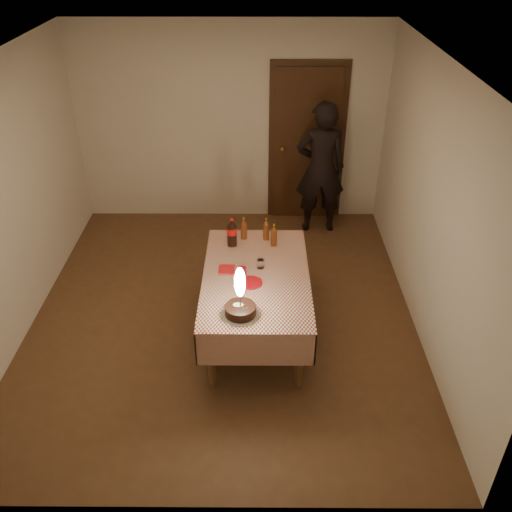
% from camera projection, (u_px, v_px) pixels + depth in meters
% --- Properties ---
extents(ground, '(4.00, 4.50, 0.01)m').
position_uv_depth(ground, '(224.00, 313.00, 5.82)').
color(ground, brown).
rests_on(ground, ground).
extents(room_shell, '(4.04, 4.54, 2.62)m').
position_uv_depth(room_shell, '(222.00, 167.00, 4.99)').
color(room_shell, beige).
rests_on(room_shell, ground).
extents(dining_table, '(1.02, 1.72, 0.70)m').
position_uv_depth(dining_table, '(256.00, 283.00, 5.23)').
color(dining_table, brown).
rests_on(dining_table, ground).
extents(birthday_cake, '(0.34, 0.34, 0.48)m').
position_uv_depth(birthday_cake, '(240.00, 303.00, 4.62)').
color(birthday_cake, white).
rests_on(birthday_cake, dining_table).
extents(red_plate, '(0.22, 0.22, 0.01)m').
position_uv_depth(red_plate, '(251.00, 282.00, 5.07)').
color(red_plate, '#B70C15').
rests_on(red_plate, dining_table).
extents(red_cup, '(0.08, 0.08, 0.10)m').
position_uv_depth(red_cup, '(242.00, 272.00, 5.14)').
color(red_cup, '#B90C26').
rests_on(red_cup, dining_table).
extents(clear_cup, '(0.07, 0.07, 0.09)m').
position_uv_depth(clear_cup, '(260.00, 264.00, 5.26)').
color(clear_cup, white).
rests_on(clear_cup, dining_table).
extents(napkin_stack, '(0.15, 0.15, 0.02)m').
position_uv_depth(napkin_stack, '(227.00, 269.00, 5.25)').
color(napkin_stack, red).
rests_on(napkin_stack, dining_table).
extents(cola_bottle, '(0.10, 0.10, 0.32)m').
position_uv_depth(cola_bottle, '(232.00, 232.00, 5.56)').
color(cola_bottle, black).
rests_on(cola_bottle, dining_table).
extents(amber_bottle_left, '(0.06, 0.06, 0.25)m').
position_uv_depth(amber_bottle_left, '(244.00, 229.00, 5.70)').
color(amber_bottle_left, '#612B10').
rests_on(amber_bottle_left, dining_table).
extents(amber_bottle_right, '(0.06, 0.06, 0.25)m').
position_uv_depth(amber_bottle_right, '(274.00, 235.00, 5.58)').
color(amber_bottle_right, '#612B10').
rests_on(amber_bottle_right, dining_table).
extents(amber_bottle_mid, '(0.06, 0.06, 0.25)m').
position_uv_depth(amber_bottle_mid, '(266.00, 229.00, 5.69)').
color(amber_bottle_mid, '#612B10').
rests_on(amber_bottle_mid, dining_table).
extents(photographer, '(0.65, 0.47, 1.74)m').
position_uv_depth(photographer, '(321.00, 168.00, 6.90)').
color(photographer, black).
rests_on(photographer, ground).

